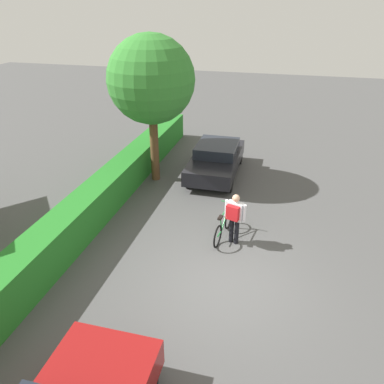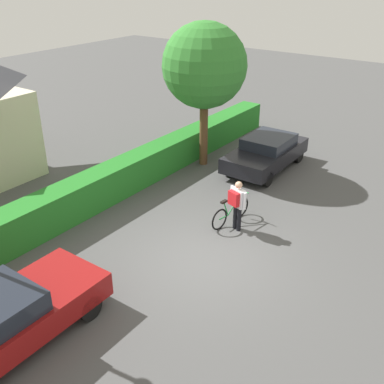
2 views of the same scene
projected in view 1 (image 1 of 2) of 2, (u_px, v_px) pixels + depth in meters
ground_plane at (226, 284)px, 9.15m from camera, size 60.00×60.00×0.00m
hedge_row at (60, 238)px, 9.91m from camera, size 21.02×0.90×1.13m
parked_car_far at (216, 159)px, 14.60m from camera, size 3.95×1.79×1.25m
bicycle at (223, 226)px, 10.79m from camera, size 1.70×0.50×0.92m
person_rider at (235, 215)px, 10.25m from camera, size 0.44×0.62×1.56m
tree_kerbside at (151, 80)px, 12.77m from camera, size 3.07×3.07×5.33m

